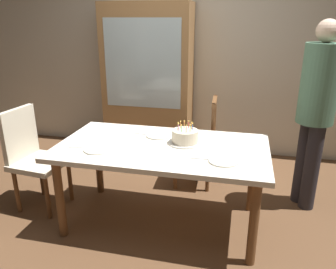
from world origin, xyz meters
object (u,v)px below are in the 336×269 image
at_px(birthday_cake, 185,137).
at_px(chair_spindle_back, 196,144).
at_px(china_cabinet, 148,82).
at_px(plate_far_side, 159,135).
at_px(plate_near_celebrant, 98,149).
at_px(chair_upholstered, 32,153).
at_px(plate_near_guest, 224,161).
at_px(dining_table, 162,155).
at_px(person_guest, 316,106).

relative_size(birthday_cake, chair_spindle_back, 0.29).
bearing_deg(chair_spindle_back, china_cabinet, 134.53).
bearing_deg(plate_far_side, china_cabinet, 109.93).
bearing_deg(plate_near_celebrant, chair_upholstered, 163.85).
height_order(chair_upholstered, china_cabinet, china_cabinet).
relative_size(plate_far_side, china_cabinet, 0.12).
height_order(birthday_cake, plate_near_celebrant, birthday_cake).
relative_size(birthday_cake, plate_near_guest, 1.27).
relative_size(dining_table, plate_near_guest, 7.83).
height_order(dining_table, birthday_cake, birthday_cake).
distance_m(plate_near_celebrant, plate_far_side, 0.58).
distance_m(birthday_cake, plate_near_guest, 0.46).
relative_size(person_guest, china_cabinet, 0.90).
distance_m(birthday_cake, plate_near_celebrant, 0.72).
bearing_deg(chair_upholstered, plate_far_side, 9.85).
xyz_separation_m(birthday_cake, chair_upholstered, (-1.42, -0.08, -0.25)).
xyz_separation_m(plate_far_side, person_guest, (1.34, 0.39, 0.25)).
relative_size(dining_table, person_guest, 1.00).
distance_m(dining_table, birthday_cake, 0.24).
xyz_separation_m(chair_spindle_back, china_cabinet, (-0.75, 0.76, 0.49)).
height_order(chair_spindle_back, chair_upholstered, same).
distance_m(plate_near_celebrant, person_guest, 1.93).
bearing_deg(chair_spindle_back, plate_far_side, -114.22).
distance_m(plate_near_celebrant, chair_upholstered, 0.83).
xyz_separation_m(plate_far_side, chair_upholstered, (-1.16, -0.20, -0.20)).
bearing_deg(plate_far_side, birthday_cake, -25.30).
bearing_deg(birthday_cake, plate_far_side, 154.70).
xyz_separation_m(dining_table, plate_far_side, (-0.09, 0.21, 0.09)).
distance_m(chair_spindle_back, chair_upholstered, 1.63).
distance_m(plate_far_side, plate_near_guest, 0.74).
bearing_deg(plate_near_guest, plate_far_side, 144.69).
bearing_deg(dining_table, plate_near_guest, -22.45).
distance_m(plate_near_guest, person_guest, 1.13).
relative_size(chair_spindle_back, person_guest, 0.55).
distance_m(dining_table, person_guest, 1.43).
xyz_separation_m(plate_near_guest, chair_upholstered, (-1.77, 0.22, -0.20)).
xyz_separation_m(plate_near_celebrant, person_guest, (1.73, 0.81, 0.25)).
bearing_deg(chair_spindle_back, plate_near_guest, -71.35).
distance_m(birthday_cake, plate_far_side, 0.29).
xyz_separation_m(person_guest, china_cabinet, (-1.83, 0.96, -0.03)).
bearing_deg(chair_spindle_back, chair_upholstered, -151.18).
relative_size(plate_near_celebrant, plate_far_side, 1.00).
distance_m(dining_table, chair_upholstered, 1.25).
bearing_deg(plate_near_celebrant, china_cabinet, 93.24).
xyz_separation_m(birthday_cake, plate_near_celebrant, (-0.65, -0.30, -0.05)).
xyz_separation_m(dining_table, person_guest, (1.26, 0.60, 0.34)).
height_order(plate_near_guest, person_guest, person_guest).
bearing_deg(dining_table, chair_upholstered, 179.48).
bearing_deg(chair_upholstered, plate_near_guest, -7.25).
relative_size(birthday_cake, chair_upholstered, 0.29).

